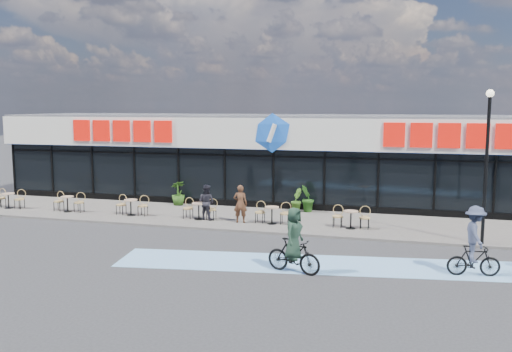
# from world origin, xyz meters

# --- Properties ---
(ground) EXTENTS (120.00, 120.00, 0.00)m
(ground) POSITION_xyz_m (0.00, 0.00, 0.00)
(ground) COLOR #28282B
(ground) RESTS_ON ground
(sidewalk) EXTENTS (44.00, 5.00, 0.10)m
(sidewalk) POSITION_xyz_m (0.00, 4.50, 0.05)
(sidewalk) COLOR #615B55
(sidewalk) RESTS_ON ground
(bike_lane) EXTENTS (14.17, 4.13, 0.01)m
(bike_lane) POSITION_xyz_m (4.00, -1.50, 0.01)
(bike_lane) COLOR #6B9DCB
(bike_lane) RESTS_ON ground
(building) EXTENTS (30.60, 6.57, 4.75)m
(building) POSITION_xyz_m (-0.00, 9.93, 2.34)
(building) COLOR black
(building) RESTS_ON ground
(lamp_post) EXTENTS (0.28, 0.28, 5.57)m
(lamp_post) POSITION_xyz_m (8.98, 2.30, 3.38)
(lamp_post) COLOR black
(lamp_post) RESTS_ON sidewalk
(bistro_set_0) EXTENTS (1.54, 0.62, 0.90)m
(bistro_set_0) POSITION_xyz_m (-12.52, 3.58, 0.56)
(bistro_set_0) COLOR tan
(bistro_set_0) RESTS_ON sidewalk
(bistro_set_1) EXTENTS (1.54, 0.62, 0.90)m
(bistro_set_1) POSITION_xyz_m (-9.19, 3.58, 0.56)
(bistro_set_1) COLOR tan
(bistro_set_1) RESTS_ON sidewalk
(bistro_set_2) EXTENTS (1.54, 0.62, 0.90)m
(bistro_set_2) POSITION_xyz_m (-5.87, 3.58, 0.56)
(bistro_set_2) COLOR tan
(bistro_set_2) RESTS_ON sidewalk
(bistro_set_3) EXTENTS (1.54, 0.62, 0.90)m
(bistro_set_3) POSITION_xyz_m (-2.54, 3.58, 0.56)
(bistro_set_3) COLOR tan
(bistro_set_3) RESTS_ON sidewalk
(bistro_set_4) EXTENTS (1.54, 0.62, 0.90)m
(bistro_set_4) POSITION_xyz_m (0.78, 3.58, 0.56)
(bistro_set_4) COLOR tan
(bistro_set_4) RESTS_ON sidewalk
(bistro_set_5) EXTENTS (1.54, 0.62, 0.90)m
(bistro_set_5) POSITION_xyz_m (4.11, 3.58, 0.56)
(bistro_set_5) COLOR tan
(bistro_set_5) RESTS_ON sidewalk
(potted_plant_left) EXTENTS (0.97, 0.97, 1.22)m
(potted_plant_left) POSITION_xyz_m (-4.83, 6.50, 0.71)
(potted_plant_left) COLOR #294E16
(potted_plant_left) RESTS_ON sidewalk
(potted_plant_mid) EXTENTS (0.54, 0.65, 1.10)m
(potted_plant_mid) POSITION_xyz_m (1.25, 6.45, 0.65)
(potted_plant_mid) COLOR #36601B
(potted_plant_mid) RESTS_ON sidewalk
(potted_plant_right) EXTENTS (0.57, 0.71, 1.29)m
(potted_plant_right) POSITION_xyz_m (1.79, 6.46, 0.75)
(potted_plant_right) COLOR #255418
(potted_plant_right) RESTS_ON sidewalk
(patron_left) EXTENTS (0.65, 0.47, 1.64)m
(patron_left) POSITION_xyz_m (-0.59, 3.38, 0.92)
(patron_left) COLOR #482A19
(patron_left) RESTS_ON sidewalk
(patron_right) EXTENTS (0.88, 0.76, 1.57)m
(patron_right) POSITION_xyz_m (-2.20, 3.56, 0.88)
(patron_right) COLOR black
(patron_right) RESTS_ON sidewalk
(cyclist_a) EXTENTS (1.63, 1.18, 2.15)m
(cyclist_a) POSITION_xyz_m (8.25, -1.50, 1.00)
(cyclist_a) COLOR black
(cyclist_a) RESTS_ON ground
(cyclist_c) EXTENTS (1.86, 0.98, 2.04)m
(cyclist_c) POSITION_xyz_m (2.97, -2.64, 0.82)
(cyclist_c) COLOR black
(cyclist_c) RESTS_ON ground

